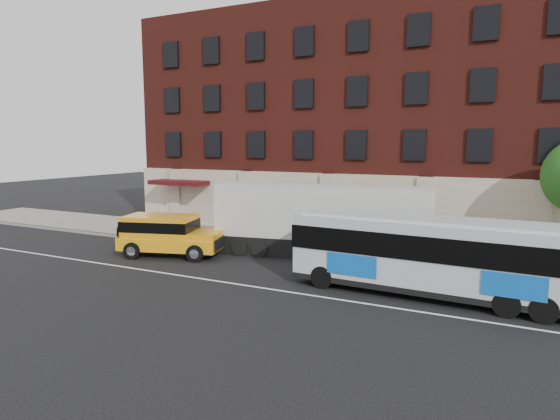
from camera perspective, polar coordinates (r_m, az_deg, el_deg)
The scene contains 9 objects.
ground at distance 21.10m, azimuth -6.15°, elevation -8.94°, with size 120.00×120.00×0.00m, color black.
sidewalk at distance 28.82m, azimuth 3.57°, elevation -4.15°, with size 60.00×6.00×0.15m, color gray.
kerb at distance 26.15m, azimuth 0.99°, elevation -5.39°, with size 60.00×0.25×0.15m, color gray.
lane_line at distance 21.50m, azimuth -5.42°, elevation -8.59°, with size 60.00×0.12×0.01m, color white.
building at distance 35.64m, azimuth 8.73°, elevation 10.24°, with size 30.00×12.10×15.00m.
sign_pole at distance 30.57m, azimuth -13.41°, elevation -1.03°, with size 0.30×0.20×2.50m.
city_bus at distance 20.15m, azimuth 17.88°, elevation -4.95°, with size 11.68×3.02×3.17m.
yellow_suv at distance 27.01m, azimuth -13.14°, elevation -2.61°, with size 5.89×3.64×2.19m.
shipping_container at distance 26.10m, azimuth 4.90°, elevation -1.38°, with size 11.69×4.29×3.82m.
Camera 1 is at (10.97, -16.95, 6.13)m, focal length 31.19 mm.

